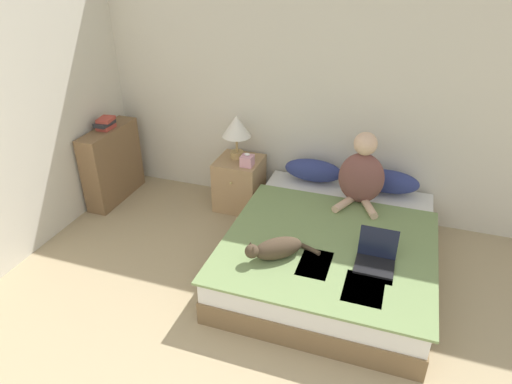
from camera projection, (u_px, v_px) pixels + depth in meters
wall_back at (336, 91)px, 4.35m from camera, size 5.80×0.05×2.55m
bed at (331, 251)px, 3.93m from camera, size 1.68×1.97×0.39m
pillow_near at (313, 170)px, 4.59m from camera, size 0.58×0.23×0.22m
pillow_far at (388, 181)px, 4.38m from camera, size 0.58×0.23×0.22m
person_sitting at (362, 174)px, 4.12m from camera, size 0.41×0.40×0.69m
cat_tabby at (276, 248)px, 3.48m from camera, size 0.53×0.41×0.17m
laptop_open at (376, 258)px, 3.44m from camera, size 0.29×0.29×0.25m
nightstand at (239, 183)px, 4.84m from camera, size 0.45×0.48×0.54m
table_lamp at (236, 128)px, 4.60m from camera, size 0.29×0.29×0.46m
tissue_box at (247, 161)px, 4.56m from camera, size 0.12×0.12×0.14m
bookshelf at (112, 164)px, 4.94m from camera, size 0.23×0.79×0.81m
book_stack_top at (105, 123)px, 4.71m from camera, size 0.16×0.22×0.12m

